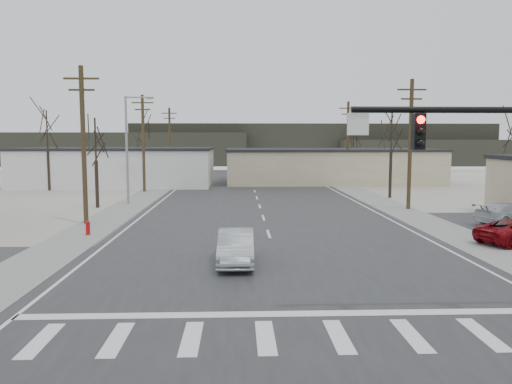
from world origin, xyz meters
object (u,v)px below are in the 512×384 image
sedan_crossing (236,247)px  car_far_b (249,169)px  car_parked_silver (510,214)px  car_far_a (247,174)px  fire_hydrant (88,228)px

sedan_crossing → car_far_b: 61.04m
car_far_b → car_parked_silver: 53.88m
car_far_a → car_far_b: bearing=-117.1°
fire_hydrant → car_far_a: size_ratio=0.18×
sedan_crossing → car_parked_silver: 19.71m
fire_hydrant → car_far_a: 41.18m
fire_hydrant → car_far_b: size_ratio=0.24×
sedan_crossing → car_parked_silver: size_ratio=0.92×
fire_hydrant → sedan_crossing: sedan_crossing is taller
car_parked_silver → car_far_b: bearing=-1.6°
car_parked_silver → sedan_crossing: bearing=100.2°
fire_hydrant → sedan_crossing: size_ratio=0.20×
sedan_crossing → car_far_b: sedan_crossing is taller
car_far_a → car_parked_silver: bearing=88.2°
fire_hydrant → car_far_a: car_far_a is taller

